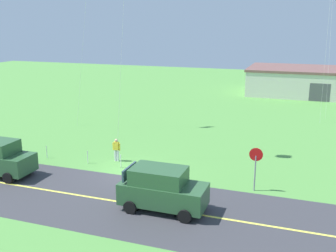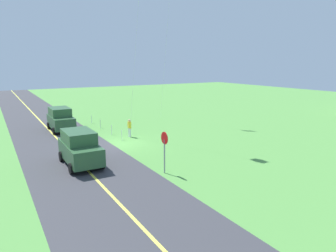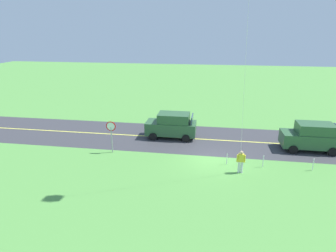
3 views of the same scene
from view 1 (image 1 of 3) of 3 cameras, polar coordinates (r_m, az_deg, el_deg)
name	(u,v)px [view 1 (image 1 of 3)]	position (r m, az deg, el deg)	size (l,w,h in m)	color
ground_plane	(132,174)	(25.49, -5.22, -6.92)	(120.00, 120.00, 0.10)	#549342
asphalt_road	(101,199)	(22.20, -9.58, -10.33)	(120.00, 7.00, 0.00)	#38383D
road_centre_stripe	(101,199)	(22.20, -9.58, -10.32)	(120.00, 0.16, 0.00)	#E5E04C
car_suv_foreground	(162,189)	(20.30, -0.88, -9.01)	(4.40, 2.12, 2.24)	#2D5633
stop_sign	(256,161)	(22.79, 12.53, -4.92)	(0.76, 0.08, 2.56)	gray
person_adult_near	(116,149)	(27.50, -7.44, -3.33)	(0.58, 0.22, 1.60)	silver
warehouse_distant	(319,82)	(56.21, 21.00, 6.00)	(18.36, 10.20, 3.50)	beige
fence_post_0	(12,148)	(31.13, -21.59, -2.91)	(0.05, 0.05, 0.90)	silver
fence_post_1	(47,152)	(29.28, -17.08, -3.60)	(0.05, 0.05, 0.90)	silver
fence_post_2	(88,157)	(27.50, -11.51, -4.41)	(0.05, 0.05, 0.90)	silver
fence_post_3	(121,161)	(26.36, -6.82, -5.07)	(0.05, 0.05, 0.90)	silver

